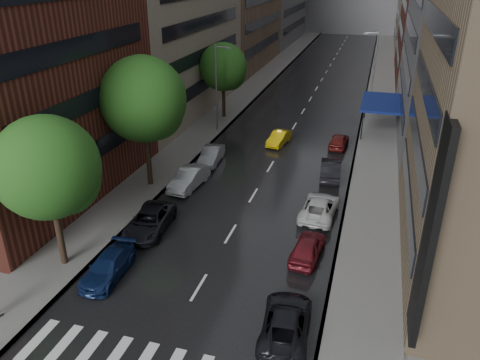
% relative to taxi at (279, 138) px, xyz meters
% --- Properties ---
extents(ground, '(220.00, 220.00, 0.00)m').
position_rel_taxi_xyz_m(ground, '(0.46, -27.84, -0.66)').
color(ground, gray).
rests_on(ground, ground).
extents(road, '(14.00, 140.00, 0.01)m').
position_rel_taxi_xyz_m(road, '(0.46, 22.16, -0.66)').
color(road, black).
rests_on(road, ground).
extents(sidewalk_left, '(4.00, 140.00, 0.15)m').
position_rel_taxi_xyz_m(sidewalk_left, '(-8.54, 22.16, -0.59)').
color(sidewalk_left, gray).
rests_on(sidewalk_left, ground).
extents(sidewalk_right, '(4.00, 140.00, 0.15)m').
position_rel_taxi_xyz_m(sidewalk_right, '(9.46, 22.16, -0.59)').
color(sidewalk_right, gray).
rests_on(sidewalk_right, ground).
extents(tree_near, '(5.87, 5.87, 9.35)m').
position_rel_taxi_xyz_m(tree_near, '(-8.14, -24.04, 5.74)').
color(tree_near, '#382619').
rests_on(tree_near, ground).
extents(tree_mid, '(6.62, 6.62, 10.55)m').
position_rel_taxi_xyz_m(tree_mid, '(-8.14, -12.39, 6.57)').
color(tree_mid, '#382619').
rests_on(tree_mid, ground).
extents(tree_far, '(5.44, 5.44, 8.67)m').
position_rel_taxi_xyz_m(tree_far, '(-8.14, 6.99, 5.27)').
color(tree_far, '#382619').
rests_on(tree_far, ground).
extents(taxi, '(1.98, 4.18, 1.32)m').
position_rel_taxi_xyz_m(taxi, '(0.00, 0.00, 0.00)').
color(taxi, yellow).
rests_on(taxi, ground).
extents(parked_cars_left, '(2.93, 22.46, 1.57)m').
position_rel_taxi_xyz_m(parked_cars_left, '(-4.94, -16.04, 0.07)').
color(parked_cars_left, '#0F1F4A').
rests_on(parked_cars_left, ground).
extents(parked_cars_right, '(2.69, 31.43, 1.55)m').
position_rel_taxi_xyz_m(parked_cars_right, '(5.86, -14.19, 0.06)').
color(parked_cars_right, black).
rests_on(parked_cars_right, ground).
extents(street_lamp_left, '(1.74, 0.22, 9.00)m').
position_rel_taxi_xyz_m(street_lamp_left, '(-7.26, 2.16, 4.23)').
color(street_lamp_left, gray).
rests_on(street_lamp_left, sidewalk_left).
extents(street_lamp_right, '(1.74, 0.22, 9.00)m').
position_rel_taxi_xyz_m(street_lamp_right, '(8.18, 17.16, 4.23)').
color(street_lamp_right, gray).
rests_on(street_lamp_right, sidewalk_right).
extents(awning, '(4.00, 8.00, 3.12)m').
position_rel_taxi_xyz_m(awning, '(9.44, 7.16, 2.47)').
color(awning, navy).
rests_on(awning, sidewalk_right).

